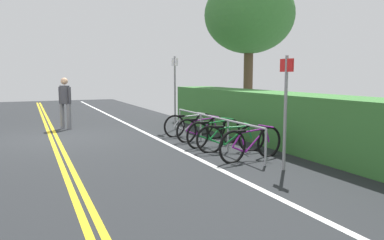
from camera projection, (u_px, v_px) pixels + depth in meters
name	position (u px, v px, depth m)	size (l,w,h in m)	color
ground_plane	(54.00, 139.00, 10.68)	(32.79, 10.24, 0.05)	#232628
centre_line_yellow_inner	(51.00, 138.00, 10.64)	(29.51, 0.10, 0.00)	gold
centre_line_yellow_outer	(57.00, 138.00, 10.71)	(29.51, 0.10, 0.00)	gold
bike_lane_stripe_white	(144.00, 132.00, 11.74)	(29.51, 0.12, 0.00)	white
bike_rack	(213.00, 124.00, 9.44)	(4.60, 0.05, 0.76)	#9EA0A5
bicycle_0	(189.00, 125.00, 11.06)	(0.46, 1.67, 0.70)	black
bicycle_1	(202.00, 129.00, 10.29)	(0.51, 1.67, 0.69)	black
bicycle_2	(214.00, 133.00, 9.51)	(0.56, 1.75, 0.71)	black
bicycle_3	(231.00, 138.00, 8.74)	(0.52, 1.65, 0.69)	black
bicycle_4	(251.00, 144.00, 7.94)	(0.50, 1.75, 0.73)	black
pedestrian	(65.00, 100.00, 12.35)	(0.38, 0.37, 1.70)	slate
sign_post_near	(175.00, 86.00, 12.15)	(0.36, 0.08, 2.39)	gray
sign_post_far	(286.00, 102.00, 6.95)	(0.36, 0.06, 2.16)	gray
hedge_backdrop	(310.00, 123.00, 8.78)	(13.55, 1.32, 1.33)	#387533
tree_near_left	(249.00, 16.00, 14.02)	(3.37, 3.37, 5.46)	brown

